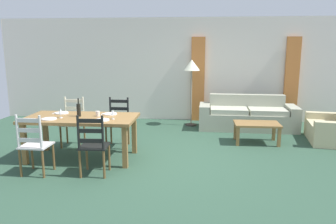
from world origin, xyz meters
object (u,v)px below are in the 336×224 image
at_px(couch, 247,117).
at_px(coffee_table, 257,126).
at_px(coffee_cup_primary, 98,114).
at_px(armchair_upholstered, 333,130).
at_px(dining_chair_near_left, 34,145).
at_px(wine_glass_near_right, 113,113).
at_px(dining_table, 81,122).
at_px(standing_lamp, 192,69).
at_px(dining_chair_near_right, 93,145).
at_px(dining_chair_far_right, 118,122).
at_px(wine_bottle, 79,110).
at_px(wine_glass_near_left, 61,111).
at_px(dining_chair_far_left, 73,122).

distance_m(couch, coffee_table, 1.22).
height_order(coffee_cup_primary, armchair_upholstered, coffee_cup_primary).
height_order(dining_chair_near_left, wine_glass_near_right, dining_chair_near_left).
bearing_deg(coffee_table, wine_glass_near_right, -152.09).
xyz_separation_m(dining_table, wine_glass_near_right, (0.60, -0.13, 0.20)).
distance_m(wine_glass_near_right, standing_lamp, 3.09).
bearing_deg(armchair_upholstered, dining_chair_near_left, -156.59).
bearing_deg(coffee_table, dining_chair_near_right, -144.30).
height_order(dining_chair_far_right, wine_bottle, wine_bottle).
distance_m(wine_glass_near_right, coffee_table, 2.99).
distance_m(wine_glass_near_left, couch, 4.39).
bearing_deg(dining_chair_near_left, dining_chair_far_left, 90.02).
bearing_deg(coffee_cup_primary, coffee_table, 21.87).
bearing_deg(coffee_cup_primary, dining_chair_near_right, -77.93).
relative_size(couch, armchair_upholstered, 1.82).
bearing_deg(coffee_cup_primary, dining_chair_far_right, 76.89).
bearing_deg(dining_chair_near_left, armchair_upholstered, 23.41).
bearing_deg(wine_bottle, dining_chair_far_right, 57.01).
xyz_separation_m(dining_chair_near_left, dining_chair_near_right, (0.90, 0.05, 0.00)).
xyz_separation_m(dining_chair_near_left, dining_chair_far_left, (-0.00, 1.54, 0.00)).
bearing_deg(dining_chair_far_right, wine_bottle, -122.99).
relative_size(wine_bottle, couch, 0.14).
bearing_deg(wine_glass_near_left, dining_chair_near_right, -39.21).
bearing_deg(wine_glass_near_right, coffee_cup_primary, 147.94).
bearing_deg(dining_chair_near_left, wine_glass_near_right, 31.89).
xyz_separation_m(wine_bottle, wine_glass_near_left, (-0.26, -0.15, -0.01)).
bearing_deg(couch, coffee_cup_primary, -140.64).
xyz_separation_m(dining_chair_near_left, coffee_cup_primary, (0.73, 0.86, 0.32)).
xyz_separation_m(dining_chair_far_right, coffee_table, (2.77, 0.46, -0.12)).
distance_m(dining_table, coffee_cup_primary, 0.32).
distance_m(dining_chair_near_left, dining_chair_far_right, 1.82).
xyz_separation_m(armchair_upholstered, standing_lamp, (-2.97, 1.16, 1.16)).
bearing_deg(couch, armchair_upholstered, -31.12).
relative_size(wine_glass_near_right, standing_lamp, 0.10).
bearing_deg(couch, wine_glass_near_right, -134.94).
height_order(wine_glass_near_right, coffee_cup_primary, wine_glass_near_right).
bearing_deg(coffee_table, dining_chair_far_left, -172.27).
bearing_deg(coffee_cup_primary, armchair_upholstered, 17.37).
bearing_deg(dining_chair_near_left, dining_chair_near_right, 3.44).
xyz_separation_m(dining_chair_near_right, couch, (2.74, 3.20, -0.19)).
xyz_separation_m(coffee_cup_primary, couch, (2.92, 2.39, -0.50)).
xyz_separation_m(dining_table, armchair_upholstered, (4.81, 1.49, -0.41)).
relative_size(dining_chair_near_right, wine_glass_near_right, 5.96).
distance_m(dining_chair_near_right, coffee_cup_primary, 0.88).
relative_size(wine_glass_near_left, coffee_cup_primary, 1.79).
height_order(wine_glass_near_right, armchair_upholstered, wine_glass_near_right).
bearing_deg(wine_bottle, wine_glass_near_right, -14.31).
bearing_deg(dining_chair_near_right, dining_chair_near_left, -176.56).
height_order(dining_chair_near_right, coffee_cup_primary, dining_chair_near_right).
relative_size(dining_chair_near_left, dining_chair_far_left, 1.00).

